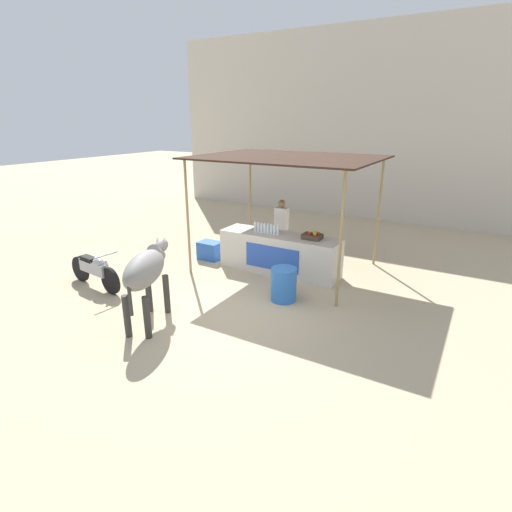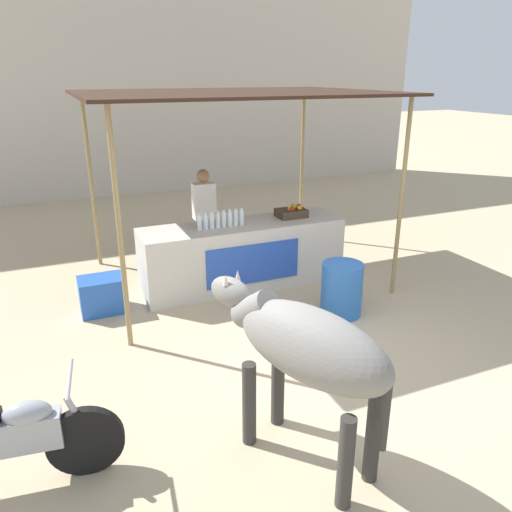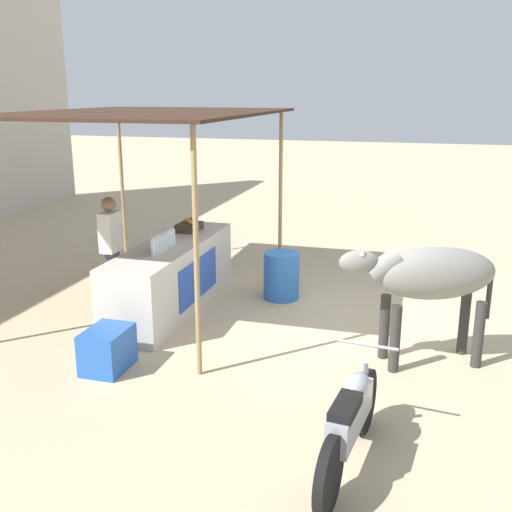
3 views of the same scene
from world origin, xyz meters
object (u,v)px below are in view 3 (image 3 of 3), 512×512
(fruit_crate, at_px, (189,226))
(motorcycle_parked, at_px, (350,419))
(cow, at_px, (430,278))
(vendor_behind_counter, at_px, (112,253))
(stall_counter, at_px, (172,276))
(water_barrel, at_px, (281,276))
(cooler_box, at_px, (107,349))

(fruit_crate, relative_size, motorcycle_parked, 0.24)
(cow, xyz_separation_m, motorcycle_parked, (-2.23, 0.58, -0.60))
(fruit_crate, relative_size, vendor_behind_counter, 0.27)
(stall_counter, distance_m, motorcycle_parked, 4.30)
(vendor_behind_counter, xyz_separation_m, cow, (-0.55, -4.29, 0.18))
(motorcycle_parked, bearing_deg, water_barrel, 21.27)
(water_barrel, bearing_deg, fruit_crate, 90.14)
(cow, bearing_deg, water_barrel, 50.86)
(fruit_crate, bearing_deg, water_barrel, -89.86)
(fruit_crate, distance_m, motorcycle_parked, 5.00)
(stall_counter, xyz_separation_m, vendor_behind_counter, (-0.34, 0.75, 0.37))
(vendor_behind_counter, height_order, cooler_box, vendor_behind_counter)
(vendor_behind_counter, distance_m, cow, 4.33)
(vendor_behind_counter, distance_m, cooler_box, 2.01)
(fruit_crate, relative_size, cow, 0.24)
(cooler_box, relative_size, cow, 0.33)
(stall_counter, bearing_deg, vendor_behind_counter, 114.48)
(cooler_box, height_order, water_barrel, water_barrel)
(stall_counter, height_order, fruit_crate, fruit_crate)
(stall_counter, bearing_deg, motorcycle_parked, -136.52)
(stall_counter, xyz_separation_m, motorcycle_parked, (-3.12, -2.96, -0.05))
(fruit_crate, bearing_deg, vendor_behind_counter, 149.02)
(vendor_behind_counter, bearing_deg, cow, -97.30)
(vendor_behind_counter, relative_size, cow, 0.91)
(cow, bearing_deg, vendor_behind_counter, 82.70)
(stall_counter, distance_m, cow, 3.69)
(cooler_box, relative_size, water_barrel, 0.84)
(stall_counter, bearing_deg, cow, -104.16)
(vendor_behind_counter, distance_m, motorcycle_parked, 4.65)
(cooler_box, height_order, cow, cow)
(cooler_box, bearing_deg, motorcycle_parked, -110.37)
(water_barrel, distance_m, cow, 2.81)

